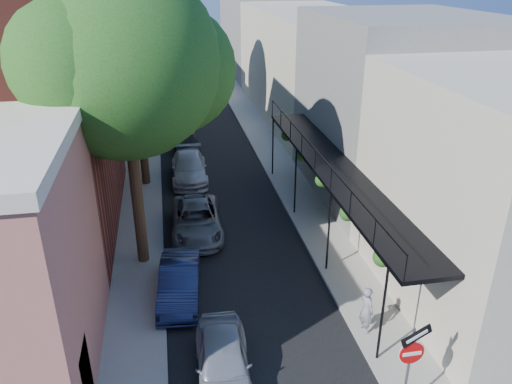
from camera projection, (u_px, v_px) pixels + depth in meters
name	position (u px, v px, depth m)	size (l,w,h in m)	color
road_surface	(198.00, 120.00, 38.87)	(6.00, 64.00, 0.01)	black
sidewalk_left	(146.00, 122.00, 38.18)	(2.00, 64.00, 0.12)	gray
sidewalk_right	(249.00, 117.00, 39.52)	(2.00, 64.00, 0.12)	gray
buildings_left	(61.00, 63.00, 34.17)	(10.10, 59.10, 12.00)	#BB6D60
buildings_right	(314.00, 60.00, 38.08)	(9.80, 55.00, 10.00)	beige
sign_post	(411.00, 356.00, 12.59)	(0.89, 0.17, 2.99)	#595B60
oak_near	(136.00, 65.00, 17.39)	(7.48, 6.80, 11.42)	#352415
oak_mid	(142.00, 53.00, 24.85)	(6.60, 6.00, 10.20)	#352415
oak_far	(144.00, 12.00, 32.44)	(7.70, 7.00, 11.90)	#352415
parked_car_a	(223.00, 362.00, 14.31)	(1.57, 3.91, 1.33)	#8D919C
parked_car_b	(180.00, 282.00, 17.94)	(1.39, 3.98, 1.31)	#141D41
parked_car_c	(197.00, 220.00, 22.26)	(2.18, 4.74, 1.32)	slate
parked_car_d	(189.00, 168.00, 27.96)	(1.92, 4.71, 1.37)	#BBBBBF
parked_car_e	(185.00, 142.00, 32.06)	(1.55, 3.85, 1.31)	black
parked_car_f	(182.00, 123.00, 35.85)	(1.40, 4.02, 1.32)	gray
pedestrian	(367.00, 310.00, 16.02)	(0.61, 0.40, 1.67)	gray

